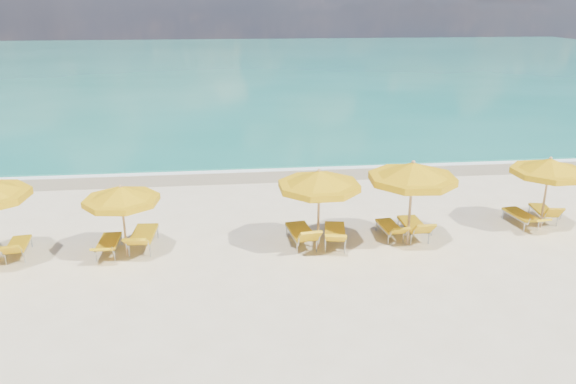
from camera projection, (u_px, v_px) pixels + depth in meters
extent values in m
plane|color=beige|center=(294.00, 247.00, 16.53)|extent=(120.00, 120.00, 0.00)
cube|color=#136F5F|center=(240.00, 65.00, 61.59)|extent=(120.00, 80.00, 0.30)
cube|color=tan|center=(272.00, 173.00, 23.47)|extent=(120.00, 2.60, 0.01)
cube|color=white|center=(270.00, 168.00, 24.22)|extent=(120.00, 1.20, 0.03)
cube|color=white|center=(152.00, 127.00, 31.84)|extent=(14.00, 0.36, 0.05)
cube|color=white|center=(364.00, 101.00, 39.92)|extent=(18.00, 0.30, 0.05)
cylinder|color=tan|center=(124.00, 223.00, 15.60)|extent=(0.06, 0.06, 2.05)
cone|color=#DDA40B|center=(121.00, 194.00, 15.32)|extent=(2.57, 2.57, 0.41)
cylinder|color=#DDA40B|center=(122.00, 200.00, 15.38)|extent=(2.59, 2.59, 0.16)
sphere|color=tan|center=(120.00, 186.00, 15.25)|extent=(0.09, 0.09, 0.09)
cylinder|color=tan|center=(319.00, 211.00, 16.09)|extent=(0.07, 0.07, 2.32)
cone|color=#DDA40B|center=(319.00, 179.00, 15.77)|extent=(3.06, 3.06, 0.46)
cylinder|color=#DDA40B|center=(319.00, 186.00, 15.84)|extent=(3.09, 3.09, 0.19)
sphere|color=tan|center=(319.00, 170.00, 15.69)|extent=(0.10, 0.10, 0.10)
cylinder|color=tan|center=(410.00, 205.00, 16.31)|extent=(0.08, 0.08, 2.49)
cone|color=#DDA40B|center=(413.00, 171.00, 15.97)|extent=(3.21, 3.21, 0.50)
cylinder|color=#DDA40B|center=(412.00, 179.00, 16.05)|extent=(3.24, 3.24, 0.20)
sphere|color=tan|center=(413.00, 162.00, 15.88)|extent=(0.11, 0.11, 0.11)
cylinder|color=tan|center=(545.00, 194.00, 17.58)|extent=(0.07, 0.07, 2.24)
cone|color=#DDA40B|center=(550.00, 165.00, 17.27)|extent=(3.04, 3.04, 0.45)
cylinder|color=#DDA40B|center=(549.00, 172.00, 17.34)|extent=(3.07, 3.07, 0.18)
sphere|color=tan|center=(551.00, 158.00, 17.20)|extent=(0.10, 0.10, 0.10)
cube|color=gold|center=(18.00, 244.00, 15.91)|extent=(0.65, 1.21, 0.07)
cube|color=gold|center=(11.00, 250.00, 15.13)|extent=(0.57, 0.52, 0.40)
cube|color=gold|center=(109.00, 241.00, 16.07)|extent=(0.55, 1.20, 0.07)
cube|color=gold|center=(102.00, 250.00, 15.23)|extent=(0.54, 0.55, 0.31)
cube|color=gold|center=(144.00, 234.00, 16.42)|extent=(0.72, 1.45, 0.09)
cube|color=gold|center=(136.00, 242.00, 15.43)|extent=(0.67, 0.64, 0.44)
cube|color=gold|center=(301.00, 231.00, 16.63)|extent=(0.79, 1.46, 0.09)
cube|color=gold|center=(309.00, 236.00, 15.70)|extent=(0.68, 0.61, 0.50)
cube|color=gold|center=(335.00, 231.00, 16.67)|extent=(0.82, 1.42, 0.08)
cube|color=gold|center=(336.00, 238.00, 15.73)|extent=(0.69, 0.66, 0.43)
cube|color=gold|center=(389.00, 226.00, 17.19)|extent=(0.60, 1.18, 0.07)
cube|color=gold|center=(399.00, 231.00, 16.41)|extent=(0.55, 0.51, 0.38)
cube|color=gold|center=(413.00, 224.00, 17.21)|extent=(0.61, 1.33, 0.08)
cube|color=gold|center=(424.00, 229.00, 16.30)|extent=(0.60, 0.53, 0.47)
cube|color=gold|center=(520.00, 214.00, 18.07)|extent=(0.70, 1.28, 0.08)
cube|color=gold|center=(538.00, 221.00, 17.23)|extent=(0.61, 0.62, 0.29)
cube|color=gold|center=(543.00, 210.00, 18.48)|extent=(0.68, 1.22, 0.07)
cube|color=gold|center=(554.00, 213.00, 17.69)|extent=(0.57, 0.49, 0.45)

